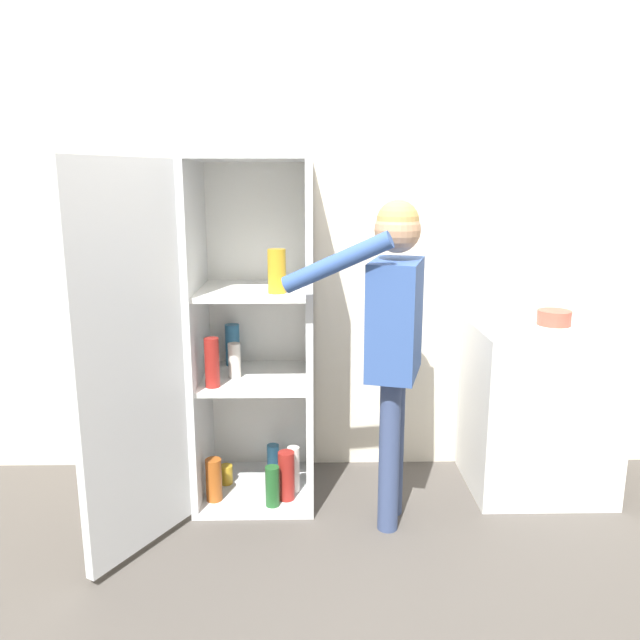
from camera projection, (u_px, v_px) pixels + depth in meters
name	position (u px, v px, depth m)	size (l,w,h in m)	color
ground_plane	(316.00, 557.00, 2.78)	(12.00, 12.00, 0.00)	#4C4742
wall_back	(313.00, 248.00, 3.45)	(7.00, 0.06, 2.55)	beige
refrigerator	(231.00, 340.00, 3.11)	(0.95, 1.13, 1.77)	silver
person	(393.00, 323.00, 2.87)	(0.68, 0.49, 1.56)	#384770
counter	(538.00, 409.00, 3.33)	(0.71, 0.58, 0.90)	white
bowl	(554.00, 318.00, 3.28)	(0.17, 0.17, 0.08)	#B24738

